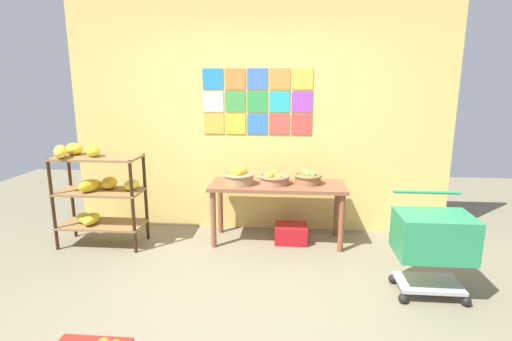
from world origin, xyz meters
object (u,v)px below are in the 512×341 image
at_px(banana_shelf_unit, 95,186).
at_px(display_table, 277,192).
at_px(fruit_basket_centre, 308,177).
at_px(fruit_basket_back_right, 239,177).
at_px(fruit_basket_back_left, 274,178).
at_px(shopping_cart, 433,239).
at_px(produce_crate_under_table, 291,233).

bearing_deg(banana_shelf_unit, display_table, 7.07).
distance_m(fruit_basket_centre, fruit_basket_back_right, 0.76).
bearing_deg(banana_shelf_unit, fruit_basket_back_left, 6.90).
height_order(fruit_basket_centre, shopping_cart, shopping_cart).
distance_m(fruit_basket_centre, fruit_basket_back_left, 0.38).
bearing_deg(fruit_basket_back_right, display_table, 5.86).
height_order(banana_shelf_unit, produce_crate_under_table, banana_shelf_unit).
relative_size(display_table, fruit_basket_centre, 4.81).
bearing_deg(fruit_basket_back_right, banana_shelf_unit, -172.60).
relative_size(fruit_basket_centre, produce_crate_under_table, 0.86).
bearing_deg(shopping_cart, display_table, 155.35).
xyz_separation_m(fruit_basket_back_right, produce_crate_under_table, (0.58, 0.04, -0.66)).
xyz_separation_m(display_table, shopping_cart, (1.33, -1.03, -0.08)).
bearing_deg(banana_shelf_unit, fruit_basket_back_right, 7.40).
height_order(display_table, fruit_basket_back_right, fruit_basket_back_right).
xyz_separation_m(fruit_basket_back_left, produce_crate_under_table, (0.20, 0.01, -0.64)).
height_order(fruit_basket_back_right, shopping_cart, fruit_basket_back_right).
bearing_deg(fruit_basket_back_right, fruit_basket_centre, 6.40).
xyz_separation_m(display_table, produce_crate_under_table, (0.16, -0.00, -0.48)).
xyz_separation_m(banana_shelf_unit, produce_crate_under_table, (2.14, 0.24, -0.57)).
relative_size(fruit_basket_back_right, produce_crate_under_table, 0.96).
relative_size(banana_shelf_unit, display_table, 0.76).
distance_m(banana_shelf_unit, display_table, 2.00).
relative_size(produce_crate_under_table, shopping_cart, 0.43).
distance_m(produce_crate_under_table, shopping_cart, 1.61).
height_order(display_table, fruit_basket_back_left, fruit_basket_back_left).
distance_m(banana_shelf_unit, fruit_basket_centre, 2.33).
xyz_separation_m(banana_shelf_unit, fruit_basket_back_left, (1.94, 0.23, 0.07)).
relative_size(banana_shelf_unit, fruit_basket_centre, 3.68).
height_order(display_table, produce_crate_under_table, display_table).
distance_m(fruit_basket_centre, shopping_cart, 1.48).
relative_size(display_table, fruit_basket_back_left, 4.33).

